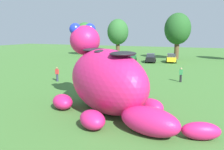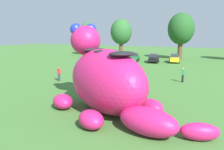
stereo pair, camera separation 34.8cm
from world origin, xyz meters
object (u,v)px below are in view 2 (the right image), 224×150
Objects in this scene: car_yellow at (174,58)px; giant_inflatable_creature at (107,80)px; car_red at (116,56)px; spectator_near_inflatable at (183,75)px; car_green at (134,57)px; spectator_wandering at (105,83)px; spectator_mid_field at (124,82)px; car_black at (154,58)px; spectator_by_cars at (59,74)px.

giant_inflatable_creature is at bearing -89.57° from car_yellow.
spectator_near_inflatable is at bearing -47.33° from car_red.
car_green is at bearing 125.02° from spectator_near_inflatable.
spectator_near_inflatable is at bearing 48.93° from spectator_wandering.
car_yellow is (12.07, 0.84, 0.00)m from car_red.
car_yellow is 2.54× the size of spectator_mid_field.
car_red reaches higher than spectator_near_inflatable.
car_yellow reaches higher than spectator_wandering.
spectator_near_inflatable and spectator_mid_field have the same top height.
spectator_mid_field is at bearing -126.76° from spectator_near_inflatable.
car_black is 2.53× the size of spectator_by_cars.
spectator_wandering is (-1.69, -1.01, 0.00)m from spectator_mid_field.
car_yellow is 18.67m from spectator_near_inflatable.
car_yellow is 2.54× the size of spectator_by_cars.
car_yellow reaches higher than spectator_mid_field.
giant_inflatable_creature reaches higher than spectator_by_cars.
car_black is 18.48m from spectator_near_inflatable.
car_red is 23.68m from spectator_near_inflatable.
spectator_wandering is at bearing -77.72° from car_green.
spectator_by_cars is (-13.72, -5.34, 0.00)m from spectator_near_inflatable.
giant_inflatable_creature is 7.31× the size of spectator_near_inflatable.
giant_inflatable_creature is at bearing -74.82° from car_green.
spectator_wandering is (1.18, -24.29, -0.01)m from car_black.
car_red is at bearing 175.85° from car_black.
car_black is (-3.96, 29.73, -1.54)m from giant_inflatable_creature.
spectator_by_cars is (-6.01, -22.14, -0.01)m from car_black.
spectator_by_cars is at bearing -112.44° from car_yellow.
car_green is (4.22, -0.53, 0.00)m from car_red.
spectator_mid_field is 1.00× the size of spectator_by_cars.
giant_inflatable_creature is 32.77m from car_red.
spectator_near_inflatable is (16.05, -17.41, -0.01)m from car_red.
car_black is at bearing 114.62° from spectator_near_inflatable.
spectator_mid_field is at bearing -82.99° from car_black.
spectator_mid_field is (-0.86, -24.72, -0.01)m from car_yellow.
car_black is (8.35, -0.61, 0.00)m from car_red.
car_yellow is 2.54× the size of spectator_wandering.
car_red is at bearing 110.94° from spectator_wandering.
spectator_near_inflatable is 1.00× the size of spectator_mid_field.
car_red is at bearing 112.08° from giant_inflatable_creature.
spectator_near_inflatable is at bearing 21.26° from spectator_by_cars.
spectator_mid_field is at bearing -91.99° from car_yellow.
car_yellow is (-0.23, 31.17, -1.54)m from giant_inflatable_creature.
spectator_mid_field is at bearing -73.34° from car_green.
car_red is at bearing 95.86° from spectator_by_cars.
car_yellow is at bearing 102.30° from spectator_near_inflatable.
spectator_wandering is (9.52, -24.89, -0.01)m from car_red.
car_green is at bearing 105.18° from giant_inflatable_creature.
giant_inflatable_creature reaches higher than car_black.
car_green reaches higher than spectator_by_cars.
car_green is 2.52× the size of spectator_mid_field.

